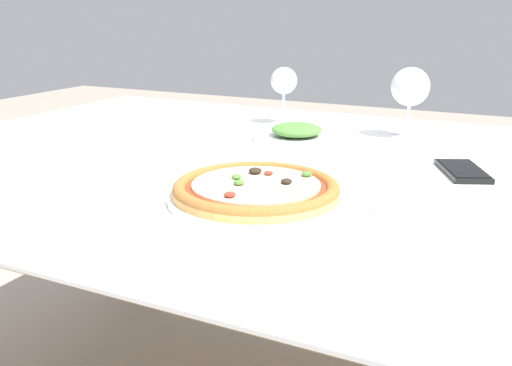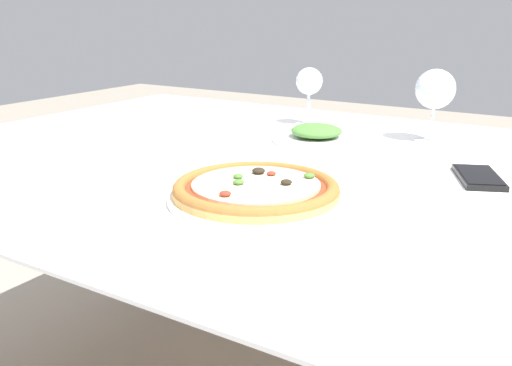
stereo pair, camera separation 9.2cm
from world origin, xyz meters
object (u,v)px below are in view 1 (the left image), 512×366
at_px(wine_glass_far_right, 284,83).
at_px(side_plate, 296,134).
at_px(wine_glass_far_left, 410,88).
at_px(cell_phone, 463,171).
at_px(dining_table, 231,186).
at_px(pizza_plate, 256,190).

bearing_deg(wine_glass_far_right, side_plate, -57.46).
bearing_deg(wine_glass_far_right, wine_glass_far_left, -4.53).
distance_m(wine_glass_far_right, side_plate, 0.21).
xyz_separation_m(cell_phone, side_plate, (-0.39, 0.13, 0.01)).
xyz_separation_m(dining_table, wine_glass_far_left, (0.30, 0.34, 0.19)).
distance_m(pizza_plate, wine_glass_far_right, 0.65).
xyz_separation_m(dining_table, pizza_plate, (0.18, -0.24, 0.08)).
relative_size(wine_glass_far_left, wine_glass_far_right, 1.11).
bearing_deg(wine_glass_far_left, pizza_plate, -102.12).
relative_size(wine_glass_far_left, cell_phone, 1.06).
distance_m(dining_table, pizza_plate, 0.31).
relative_size(pizza_plate, wine_glass_far_left, 1.70).
xyz_separation_m(pizza_plate, side_plate, (-0.11, 0.44, -0.00)).
relative_size(cell_phone, side_plate, 0.78).
xyz_separation_m(wine_glass_far_right, side_plate, (0.10, -0.16, -0.10)).
relative_size(dining_table, cell_phone, 9.35).
xyz_separation_m(pizza_plate, cell_phone, (0.28, 0.31, -0.01)).
distance_m(wine_glass_far_right, cell_phone, 0.58).
bearing_deg(side_plate, dining_table, -108.88).
bearing_deg(pizza_plate, side_plate, 103.69).
height_order(wine_glass_far_left, side_plate, wine_glass_far_left).
distance_m(pizza_plate, wine_glass_far_left, 0.60).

